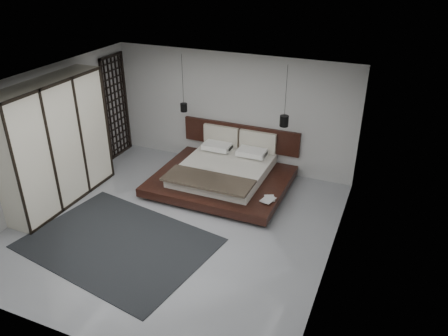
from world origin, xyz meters
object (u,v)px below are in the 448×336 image
at_px(pendant_right, 284,121).
at_px(wardrobe, 55,144).
at_px(rug, 119,243).
at_px(bed, 223,173).
at_px(pendant_left, 184,107).
at_px(lattice_screen, 116,106).

height_order(pendant_right, wardrobe, pendant_right).
bearing_deg(rug, wardrobe, 156.04).
relative_size(bed, wardrobe, 1.10).
bearing_deg(pendant_left, rug, -85.01).
bearing_deg(bed, wardrobe, -146.73).
distance_m(bed, wardrobe, 3.66).
xyz_separation_m(bed, pendant_right, (1.22, 0.48, 1.29)).
bearing_deg(pendant_right, pendant_left, 180.00).
xyz_separation_m(lattice_screen, wardrobe, (0.25, -2.48, 0.02)).
relative_size(pendant_left, rug, 0.40).
xyz_separation_m(lattice_screen, pendant_left, (1.98, -0.07, 0.27)).
height_order(lattice_screen, pendant_right, pendant_right).
height_order(bed, wardrobe, wardrobe).
relative_size(lattice_screen, pendant_left, 1.94).
bearing_deg(rug, lattice_screen, 123.89).
relative_size(pendant_right, rug, 0.40).
bearing_deg(rug, bed, 71.85).
distance_m(pendant_left, wardrobe, 2.98).
bearing_deg(lattice_screen, wardrobe, -84.21).
distance_m(pendant_left, pendant_right, 2.43).
bearing_deg(pendant_left, wardrobe, -125.58).
distance_m(bed, pendant_left, 1.82).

